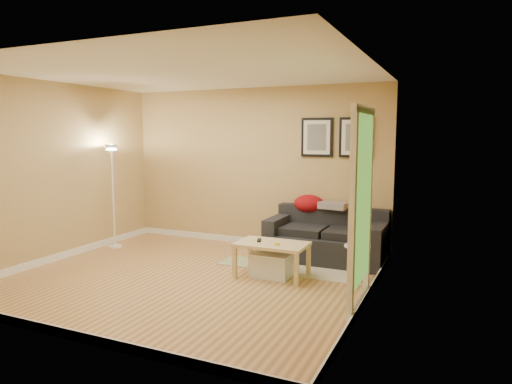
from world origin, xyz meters
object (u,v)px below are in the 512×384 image
storage_bin (272,265)px  book_stack (357,243)px  floor_lamp (113,199)px  sofa (326,235)px  side_table (357,265)px  coffee_table (272,260)px

storage_bin → book_stack: 1.14m
book_stack → floor_lamp: (-4.01, 0.26, 0.28)m
sofa → book_stack: 1.13m
side_table → book_stack: size_ratio=2.30×
sofa → floor_lamp: size_ratio=1.00×
storage_bin → side_table: 1.08m
coffee_table → book_stack: book_stack is taller
book_stack → coffee_table: bearing=178.1°
sofa → book_stack: bearing=-55.6°
storage_bin → side_table: (1.07, 0.14, 0.09)m
storage_bin → book_stack: size_ratio=2.42×
floor_lamp → coffee_table: bearing=-7.8°
side_table → storage_bin: bearing=-172.5°
side_table → floor_lamp: size_ratio=0.29×
coffee_table → floor_lamp: size_ratio=0.54×
floor_lamp → side_table: bearing=-3.6°
floor_lamp → book_stack: bearing=-3.7°
book_stack → storage_bin: bearing=177.3°
coffee_table → storage_bin: (-0.00, 0.02, -0.07)m
sofa → coffee_table: bearing=-111.7°
book_stack → sofa: bearing=114.6°
side_table → floor_lamp: bearing=176.4°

